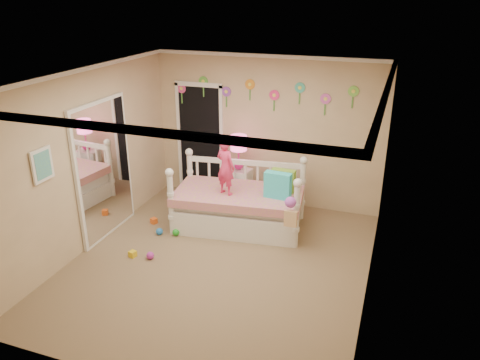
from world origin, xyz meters
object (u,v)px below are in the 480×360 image
at_px(daybed, 239,195).
at_px(table_lamp, 239,147).
at_px(nightstand, 239,188).
at_px(child, 226,167).

distance_m(daybed, table_lamp, 0.94).
height_order(nightstand, table_lamp, table_lamp).
distance_m(child, nightstand, 1.13).
height_order(daybed, nightstand, daybed).
relative_size(daybed, nightstand, 2.96).
height_order(daybed, table_lamp, table_lamp).
xyz_separation_m(child, nightstand, (-0.10, 0.87, -0.71)).
relative_size(child, table_lamp, 1.45).
height_order(child, table_lamp, child).
bearing_deg(child, daybed, -117.62).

